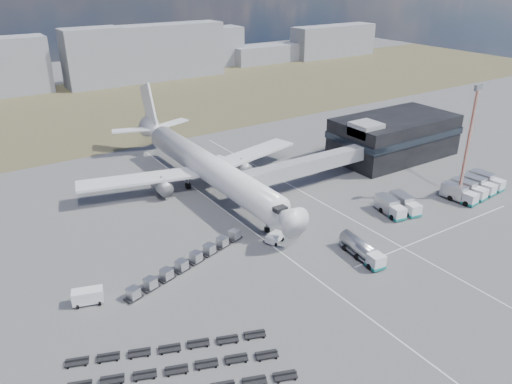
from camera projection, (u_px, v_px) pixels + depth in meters
ground at (298, 254)px, 81.76m from camera, size 420.00×420.00×0.00m
grass_strip at (95, 109)px, 165.45m from camera, size 420.00×90.00×0.01m
lane_markings at (331, 231)px, 88.93m from camera, size 47.12×110.00×0.01m
terminal at (394, 136)px, 121.74m from camera, size 30.40×16.40×11.00m
jet_bridge at (299, 168)px, 103.17m from camera, size 30.30×3.80×7.05m
airliner at (204, 164)px, 104.21m from camera, size 51.59×64.53×17.62m
skyline at (21, 66)px, 182.62m from camera, size 321.82×25.31×23.07m
fuel_tanker at (362, 250)px, 80.15m from camera, size 3.40×9.57×3.03m
pushback_tug at (275, 238)px, 85.12m from camera, size 3.78×2.98×1.49m
utility_van at (88, 297)px, 69.38m from camera, size 4.56×3.07×2.24m
catering_truck at (225, 166)px, 113.71m from camera, size 4.27×6.91×2.95m
service_trucks_near at (398, 205)px, 94.99m from camera, size 7.16×8.10×2.87m
service_trucks_far at (473, 187)px, 102.78m from camera, size 13.79×8.49×2.92m
uld_row at (189, 261)px, 78.02m from camera, size 23.53×8.83×1.64m
floodlight_mast at (468, 144)px, 96.57m from camera, size 2.20×1.79×23.23m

